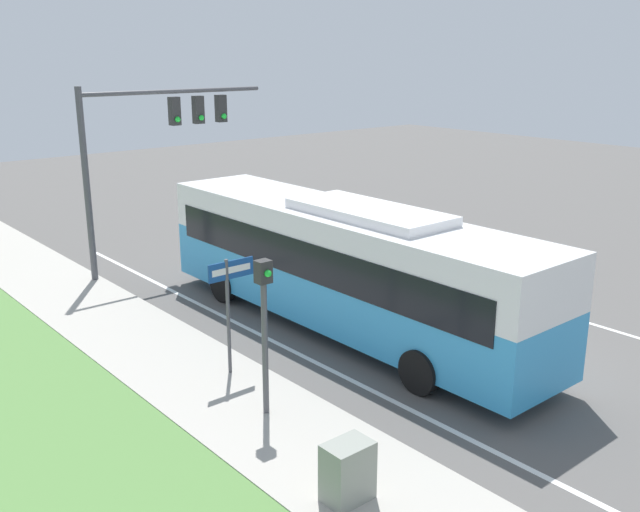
{
  "coord_description": "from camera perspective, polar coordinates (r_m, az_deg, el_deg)",
  "views": [
    {
      "loc": [
        -13.41,
        -9.19,
        6.99
      ],
      "look_at": [
        -1.61,
        4.75,
        1.74
      ],
      "focal_mm": 40.0,
      "sensor_mm": 36.0,
      "label": 1
    }
  ],
  "objects": [
    {
      "name": "ground_plane",
      "position": [
        17.69,
        14.18,
        -7.75
      ],
      "size": [
        80.0,
        80.0,
        0.0
      ],
      "primitive_type": "plane",
      "color": "#565451"
    },
    {
      "name": "sidewalk",
      "position": [
        13.58,
        -1.9,
        -14.66
      ],
      "size": [
        2.8,
        80.0,
        0.12
      ],
      "color": "#ADA89E",
      "rests_on": "ground_plane"
    },
    {
      "name": "grass_verge",
      "position": [
        12.19,
        -14.48,
        -19.23
      ],
      "size": [
        3.6,
        80.0,
        0.1
      ],
      "color": "#568442",
      "rests_on": "ground_plane"
    },
    {
      "name": "lane_divider_near",
      "position": [
        15.15,
        5.99,
        -11.52
      ],
      "size": [
        0.14,
        30.0,
        0.01
      ],
      "color": "silver",
      "rests_on": "ground_plane"
    },
    {
      "name": "lane_divider_far",
      "position": [
        20.56,
        20.11,
        -4.86
      ],
      "size": [
        0.14,
        30.0,
        0.01
      ],
      "color": "silver",
      "rests_on": "ground_plane"
    },
    {
      "name": "bus",
      "position": [
        18.18,
        1.85,
        -0.36
      ],
      "size": [
        2.71,
        12.25,
        3.4
      ],
      "color": "#3393D1",
      "rests_on": "ground_plane"
    },
    {
      "name": "signal_gantry",
      "position": [
        23.51,
        -13.23,
        9.4
      ],
      "size": [
        6.49,
        0.41,
        6.02
      ],
      "color": "#4C4C51",
      "rests_on": "ground_plane"
    },
    {
      "name": "pedestrian_signal",
      "position": [
        13.61,
        -4.48,
        -4.61
      ],
      "size": [
        0.28,
        0.34,
        3.25
      ],
      "color": "#4C4C51",
      "rests_on": "ground_plane"
    },
    {
      "name": "street_sign",
      "position": [
        15.56,
        -7.25,
        -3.26
      ],
      "size": [
        1.14,
        0.08,
        2.74
      ],
      "color": "#4C4C51",
      "rests_on": "ground_plane"
    },
    {
      "name": "utility_cabinet",
      "position": [
        11.74,
        2.23,
        -16.86
      ],
      "size": [
        0.77,
        0.54,
        0.99
      ],
      "color": "gray",
      "rests_on": "sidewalk"
    }
  ]
}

